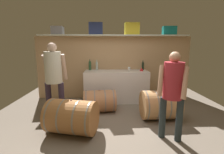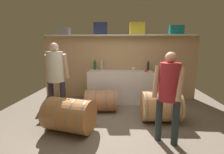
{
  "view_description": "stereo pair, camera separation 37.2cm",
  "coord_description": "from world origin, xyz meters",
  "px_view_note": "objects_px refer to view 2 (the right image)",
  "views": [
    {
      "loc": [
        -0.23,
        -3.03,
        1.64
      ],
      "look_at": [
        -0.11,
        0.63,
        0.96
      ],
      "focal_mm": 26.68,
      "sensor_mm": 36.0,
      "label": 1
    },
    {
      "loc": [
        0.14,
        -3.02,
        1.64
      ],
      "look_at": [
        -0.11,
        0.63,
        0.96
      ],
      "focal_mm": 26.68,
      "sensor_mm": 36.0,
      "label": 2
    }
  ],
  "objects_px": {
    "wine_bottle_clear": "(102,65)",
    "wine_glass": "(133,69)",
    "wine_barrel_far": "(101,101)",
    "wine_barrel_flank": "(69,115)",
    "toolcase_navy": "(101,29)",
    "toolcase_grey": "(64,31)",
    "toolcase_teal": "(176,30)",
    "wine_barrel_near": "(161,106)",
    "winemaker_pouring": "(56,72)",
    "work_cabinet": "(120,86)",
    "tasting_cup": "(162,91)",
    "wine_bottle_green": "(95,65)",
    "wine_bottle_dark": "(148,66)",
    "red_funnel": "(146,70)",
    "toolcase_yellow": "(137,29)",
    "visitor_tasting": "(169,89)"
  },
  "relations": [
    {
      "from": "wine_bottle_clear",
      "to": "wine_barrel_flank",
      "type": "height_order",
      "value": "wine_bottle_clear"
    },
    {
      "from": "wine_bottle_dark",
      "to": "red_funnel",
      "type": "bearing_deg",
      "value": -109.39
    },
    {
      "from": "toolcase_teal",
      "to": "red_funnel",
      "type": "xyz_separation_m",
      "value": [
        -0.86,
        -0.29,
        -1.12
      ]
    },
    {
      "from": "wine_bottle_green",
      "to": "wine_barrel_flank",
      "type": "height_order",
      "value": "wine_bottle_green"
    },
    {
      "from": "wine_barrel_far",
      "to": "winemaker_pouring",
      "type": "bearing_deg",
      "value": -167.29
    },
    {
      "from": "work_cabinet",
      "to": "toolcase_grey",
      "type": "bearing_deg",
      "value": 171.8
    },
    {
      "from": "wine_bottle_clear",
      "to": "visitor_tasting",
      "type": "distance_m",
      "value": 2.77
    },
    {
      "from": "toolcase_teal",
      "to": "visitor_tasting",
      "type": "distance_m",
      "value": 2.75
    },
    {
      "from": "toolcase_teal",
      "to": "wine_barrel_near",
      "type": "bearing_deg",
      "value": -110.81
    },
    {
      "from": "wine_barrel_near",
      "to": "visitor_tasting",
      "type": "xyz_separation_m",
      "value": [
        -0.09,
        -0.86,
        0.62
      ]
    },
    {
      "from": "toolcase_navy",
      "to": "wine_glass",
      "type": "height_order",
      "value": "toolcase_navy"
    },
    {
      "from": "wine_glass",
      "to": "toolcase_grey",
      "type": "bearing_deg",
      "value": 167.93
    },
    {
      "from": "toolcase_grey",
      "to": "wine_glass",
      "type": "xyz_separation_m",
      "value": [
        2.07,
        -0.44,
        -1.06
      ]
    },
    {
      "from": "wine_bottle_green",
      "to": "visitor_tasting",
      "type": "relative_size",
      "value": 0.21
    },
    {
      "from": "toolcase_navy",
      "to": "tasting_cup",
      "type": "xyz_separation_m",
      "value": [
        1.52,
        -1.53,
        -1.46
      ]
    },
    {
      "from": "toolcase_grey",
      "to": "wine_barrel_far",
      "type": "xyz_separation_m",
      "value": [
        1.24,
        -1.07,
        -1.8
      ]
    },
    {
      "from": "wine_barrel_far",
      "to": "tasting_cup",
      "type": "bearing_deg",
      "value": -24.36
    },
    {
      "from": "wine_bottle_clear",
      "to": "wine_barrel_flank",
      "type": "bearing_deg",
      "value": -99.88
    },
    {
      "from": "wine_bottle_dark",
      "to": "wine_bottle_green",
      "type": "bearing_deg",
      "value": -179.97
    },
    {
      "from": "work_cabinet",
      "to": "wine_barrel_near",
      "type": "bearing_deg",
      "value": -54.43
    },
    {
      "from": "wine_glass",
      "to": "red_funnel",
      "type": "height_order",
      "value": "wine_glass"
    },
    {
      "from": "wine_glass",
      "to": "wine_barrel_far",
      "type": "distance_m",
      "value": 1.27
    },
    {
      "from": "toolcase_grey",
      "to": "wine_bottle_green",
      "type": "distance_m",
      "value": 1.37
    },
    {
      "from": "toolcase_navy",
      "to": "wine_glass",
      "type": "bearing_deg",
      "value": -28.8
    },
    {
      "from": "toolcase_navy",
      "to": "red_funnel",
      "type": "height_order",
      "value": "toolcase_navy"
    },
    {
      "from": "toolcase_navy",
      "to": "wine_barrel_far",
      "type": "bearing_deg",
      "value": -86.89
    },
    {
      "from": "wine_bottle_clear",
      "to": "toolcase_navy",
      "type": "bearing_deg",
      "value": 165.71
    },
    {
      "from": "toolcase_teal",
      "to": "wine_barrel_far",
      "type": "distance_m",
      "value": 2.95
    },
    {
      "from": "wine_bottle_clear",
      "to": "wine_glass",
      "type": "height_order",
      "value": "wine_bottle_clear"
    },
    {
      "from": "toolcase_yellow",
      "to": "wine_glass",
      "type": "height_order",
      "value": "toolcase_yellow"
    },
    {
      "from": "wine_barrel_far",
      "to": "wine_bottle_dark",
      "type": "bearing_deg",
      "value": 32.83
    },
    {
      "from": "wine_bottle_green",
      "to": "wine_barrel_near",
      "type": "distance_m",
      "value": 2.39
    },
    {
      "from": "wine_bottle_clear",
      "to": "tasting_cup",
      "type": "height_order",
      "value": "wine_bottle_clear"
    },
    {
      "from": "toolcase_teal",
      "to": "wine_bottle_green",
      "type": "bearing_deg",
      "value": -176.2
    },
    {
      "from": "wine_barrel_flank",
      "to": "wine_barrel_near",
      "type": "bearing_deg",
      "value": 30.9
    },
    {
      "from": "toolcase_grey",
      "to": "winemaker_pouring",
      "type": "bearing_deg",
      "value": -80.94
    },
    {
      "from": "toolcase_navy",
      "to": "wine_barrel_far",
      "type": "xyz_separation_m",
      "value": [
        0.13,
        -1.07,
        -1.86
      ]
    },
    {
      "from": "toolcase_teal",
      "to": "toolcase_grey",
      "type": "bearing_deg",
      "value": -176.79
    },
    {
      "from": "toolcase_yellow",
      "to": "red_funnel",
      "type": "height_order",
      "value": "toolcase_yellow"
    },
    {
      "from": "toolcase_navy",
      "to": "wine_bottle_dark",
      "type": "xyz_separation_m",
      "value": [
        1.43,
        -0.02,
        -1.09
      ]
    },
    {
      "from": "work_cabinet",
      "to": "toolcase_yellow",
      "type": "bearing_deg",
      "value": 27.47
    },
    {
      "from": "red_funnel",
      "to": "visitor_tasting",
      "type": "height_order",
      "value": "visitor_tasting"
    },
    {
      "from": "toolcase_yellow",
      "to": "wine_barrel_flank",
      "type": "height_order",
      "value": "toolcase_yellow"
    },
    {
      "from": "wine_bottle_clear",
      "to": "visitor_tasting",
      "type": "xyz_separation_m",
      "value": [
        1.41,
        -2.38,
        -0.1
      ]
    },
    {
      "from": "toolcase_yellow",
      "to": "tasting_cup",
      "type": "height_order",
      "value": "toolcase_yellow"
    },
    {
      "from": "wine_bottle_dark",
      "to": "wine_barrel_far",
      "type": "xyz_separation_m",
      "value": [
        -1.3,
        -1.05,
        -0.77
      ]
    },
    {
      "from": "wine_barrel_far",
      "to": "wine_barrel_flank",
      "type": "bearing_deg",
      "value": -120.91
    },
    {
      "from": "toolcase_navy",
      "to": "wine_bottle_clear",
      "type": "height_order",
      "value": "toolcase_navy"
    },
    {
      "from": "toolcase_grey",
      "to": "toolcase_teal",
      "type": "relative_size",
      "value": 0.83
    },
    {
      "from": "red_funnel",
      "to": "work_cabinet",
      "type": "bearing_deg",
      "value": 177.03
    }
  ]
}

